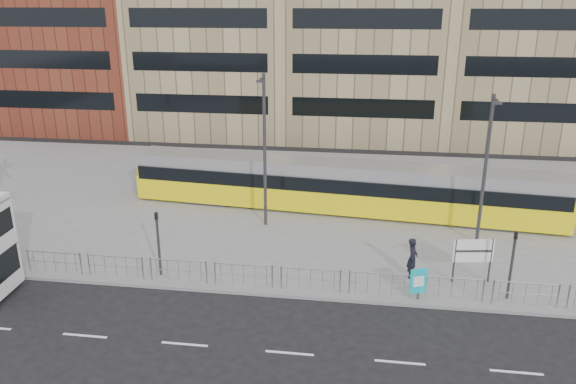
# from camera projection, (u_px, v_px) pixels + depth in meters

# --- Properties ---
(ground) EXTENTS (120.00, 120.00, 0.00)m
(ground) POSITION_uv_depth(u_px,v_px,m) (257.00, 295.00, 24.62)
(ground) COLOR black
(ground) RESTS_ON ground
(plaza) EXTENTS (64.00, 24.00, 0.15)m
(plaza) POSITION_uv_depth(u_px,v_px,m) (293.00, 201.00, 35.83)
(plaza) COLOR slate
(plaza) RESTS_ON ground
(kerb) EXTENTS (64.00, 0.25, 0.17)m
(kerb) POSITION_uv_depth(u_px,v_px,m) (257.00, 293.00, 24.65)
(kerb) COLOR gray
(kerb) RESTS_ON ground
(pedestrian_barrier) EXTENTS (32.07, 0.07, 1.10)m
(pedestrian_barrier) POSITION_uv_depth(u_px,v_px,m) (304.00, 273.00, 24.51)
(pedestrian_barrier) COLOR #999CA2
(pedestrian_barrier) RESTS_ON plaza
(road_markings) EXTENTS (62.00, 0.12, 0.01)m
(road_markings) POSITION_uv_depth(u_px,v_px,m) (263.00, 351.00, 20.75)
(road_markings) COLOR white
(road_markings) RESTS_ON ground
(tram) EXTENTS (25.72, 4.90, 3.02)m
(tram) POSITION_uv_depth(u_px,v_px,m) (341.00, 187.00, 33.58)
(tram) COLOR yellow
(tram) RESTS_ON plaza
(station_sign) EXTENTS (1.80, 0.36, 2.09)m
(station_sign) POSITION_uv_depth(u_px,v_px,m) (473.00, 253.00, 25.03)
(station_sign) COLOR #2D2D30
(station_sign) RESTS_ON plaza
(ad_panel) EXTENTS (0.74, 0.32, 1.43)m
(ad_panel) POSITION_uv_depth(u_px,v_px,m) (419.00, 282.00, 23.76)
(ad_panel) COLOR #2D2D30
(ad_panel) RESTS_ON plaza
(pedestrian) EXTENTS (0.61, 0.79, 1.92)m
(pedestrian) POSITION_uv_depth(u_px,v_px,m) (412.00, 258.00, 25.64)
(pedestrian) COLOR black
(pedestrian) RESTS_ON plaza
(traffic_light_west) EXTENTS (0.20, 0.22, 3.10)m
(traffic_light_west) POSITION_uv_depth(u_px,v_px,m) (158.00, 236.00, 25.53)
(traffic_light_west) COLOR #2D2D30
(traffic_light_west) RESTS_ON plaza
(traffic_light_east) EXTENTS (0.20, 0.23, 3.10)m
(traffic_light_east) POSITION_uv_depth(u_px,v_px,m) (513.00, 256.00, 23.46)
(traffic_light_east) COLOR #2D2D30
(traffic_light_east) RESTS_ON plaza
(lamp_post_west) EXTENTS (0.45, 1.04, 8.51)m
(lamp_post_west) POSITION_uv_depth(u_px,v_px,m) (264.00, 146.00, 30.41)
(lamp_post_west) COLOR #2D2D30
(lamp_post_west) RESTS_ON plaza
(lamp_post_east) EXTENTS (0.45, 1.04, 7.86)m
(lamp_post_east) POSITION_uv_depth(u_px,v_px,m) (486.00, 165.00, 28.04)
(lamp_post_east) COLOR #2D2D30
(lamp_post_east) RESTS_ON plaza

